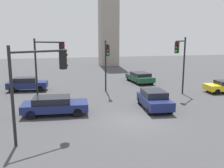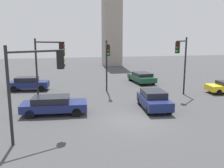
{
  "view_description": "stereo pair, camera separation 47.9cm",
  "coord_description": "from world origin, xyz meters",
  "px_view_note": "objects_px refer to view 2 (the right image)",
  "views": [
    {
      "loc": [
        -5.34,
        -15.36,
        5.63
      ],
      "look_at": [
        -0.39,
        5.15,
        1.6
      ],
      "focal_mm": 39.58,
      "sensor_mm": 36.0,
      "label": 1
    },
    {
      "loc": [
        -4.88,
        -15.47,
        5.63
      ],
      "look_at": [
        -0.39,
        5.15,
        1.6
      ],
      "focal_mm": 39.58,
      "sensor_mm": 36.0,
      "label": 2
    }
  ],
  "objects_px": {
    "car_3": "(28,83)",
    "car_4": "(142,77)",
    "traffic_light_4": "(36,74)",
    "car_5": "(54,105)",
    "traffic_light_2": "(48,58)",
    "car_2": "(154,100)",
    "traffic_light_3": "(182,56)",
    "traffic_light_1": "(107,57)"
  },
  "relations": [
    {
      "from": "car_3",
      "to": "traffic_light_1",
      "type": "bearing_deg",
      "value": -15.39
    },
    {
      "from": "traffic_light_3",
      "to": "car_4",
      "type": "distance_m",
      "value": 8.44
    },
    {
      "from": "traffic_light_2",
      "to": "car_5",
      "type": "bearing_deg",
      "value": -45.59
    },
    {
      "from": "traffic_light_2",
      "to": "traffic_light_3",
      "type": "height_order",
      "value": "traffic_light_3"
    },
    {
      "from": "car_4",
      "to": "car_2",
      "type": "bearing_deg",
      "value": 162.3
    },
    {
      "from": "traffic_light_2",
      "to": "car_2",
      "type": "distance_m",
      "value": 9.39
    },
    {
      "from": "car_4",
      "to": "car_3",
      "type": "bearing_deg",
      "value": 94.47
    },
    {
      "from": "traffic_light_4",
      "to": "car_5",
      "type": "height_order",
      "value": "traffic_light_4"
    },
    {
      "from": "car_3",
      "to": "car_4",
      "type": "relative_size",
      "value": 0.87
    },
    {
      "from": "car_2",
      "to": "car_5",
      "type": "relative_size",
      "value": 0.87
    },
    {
      "from": "car_3",
      "to": "traffic_light_4",
      "type": "bearing_deg",
      "value": -75.19
    },
    {
      "from": "car_5",
      "to": "car_2",
      "type": "bearing_deg",
      "value": 2.45
    },
    {
      "from": "car_3",
      "to": "car_2",
      "type": "bearing_deg",
      "value": -35.31
    },
    {
      "from": "traffic_light_3",
      "to": "car_2",
      "type": "bearing_deg",
      "value": -2.9
    },
    {
      "from": "car_3",
      "to": "car_5",
      "type": "xyz_separation_m",
      "value": [
        2.73,
        -8.96,
        -0.05
      ]
    },
    {
      "from": "traffic_light_4",
      "to": "car_3",
      "type": "xyz_separation_m",
      "value": [
        -1.99,
        13.36,
        -2.89
      ]
    },
    {
      "from": "traffic_light_3",
      "to": "traffic_light_4",
      "type": "height_order",
      "value": "traffic_light_3"
    },
    {
      "from": "car_3",
      "to": "car_4",
      "type": "distance_m",
      "value": 13.4
    },
    {
      "from": "traffic_light_4",
      "to": "car_4",
      "type": "distance_m",
      "value": 19.17
    },
    {
      "from": "car_2",
      "to": "traffic_light_1",
      "type": "bearing_deg",
      "value": -152.24
    },
    {
      "from": "traffic_light_1",
      "to": "car_2",
      "type": "height_order",
      "value": "traffic_light_1"
    },
    {
      "from": "traffic_light_2",
      "to": "traffic_light_4",
      "type": "distance_m",
      "value": 7.78
    },
    {
      "from": "traffic_light_3",
      "to": "car_5",
      "type": "bearing_deg",
      "value": -28.53
    },
    {
      "from": "traffic_light_4",
      "to": "traffic_light_2",
      "type": "bearing_deg",
      "value": 62.48
    },
    {
      "from": "traffic_light_1",
      "to": "traffic_light_3",
      "type": "height_order",
      "value": "traffic_light_3"
    },
    {
      "from": "traffic_light_3",
      "to": "car_5",
      "type": "height_order",
      "value": "traffic_light_3"
    },
    {
      "from": "traffic_light_1",
      "to": "traffic_light_2",
      "type": "xyz_separation_m",
      "value": [
        -5.54,
        -2.44,
        0.21
      ]
    },
    {
      "from": "car_4",
      "to": "car_5",
      "type": "height_order",
      "value": "car_5"
    },
    {
      "from": "traffic_light_1",
      "to": "traffic_light_3",
      "type": "xyz_separation_m",
      "value": [
        6.54,
        -2.72,
        0.22
      ]
    },
    {
      "from": "traffic_light_4",
      "to": "car_5",
      "type": "bearing_deg",
      "value": 55.9
    },
    {
      "from": "traffic_light_3",
      "to": "traffic_light_4",
      "type": "distance_m",
      "value": 14.55
    },
    {
      "from": "car_2",
      "to": "car_3",
      "type": "relative_size",
      "value": 1.01
    },
    {
      "from": "traffic_light_1",
      "to": "car_4",
      "type": "xyz_separation_m",
      "value": [
        5.35,
        5.01,
        -2.97
      ]
    },
    {
      "from": "car_3",
      "to": "car_5",
      "type": "bearing_deg",
      "value": -66.72
    },
    {
      "from": "traffic_light_2",
      "to": "car_5",
      "type": "xyz_separation_m",
      "value": [
        0.34,
        -3.36,
        -3.15
      ]
    },
    {
      "from": "traffic_light_4",
      "to": "car_5",
      "type": "distance_m",
      "value": 5.34
    },
    {
      "from": "traffic_light_2",
      "to": "traffic_light_3",
      "type": "distance_m",
      "value": 12.08
    },
    {
      "from": "car_3",
      "to": "car_4",
      "type": "height_order",
      "value": "car_3"
    },
    {
      "from": "car_4",
      "to": "car_5",
      "type": "xyz_separation_m",
      "value": [
        -10.55,
        -10.81,
        0.03
      ]
    },
    {
      "from": "traffic_light_3",
      "to": "traffic_light_4",
      "type": "xyz_separation_m",
      "value": [
        -12.48,
        -7.48,
        -0.22
      ]
    },
    {
      "from": "traffic_light_3",
      "to": "car_4",
      "type": "xyz_separation_m",
      "value": [
        -1.19,
        7.72,
        -3.18
      ]
    },
    {
      "from": "traffic_light_4",
      "to": "car_2",
      "type": "distance_m",
      "value": 9.82
    }
  ]
}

